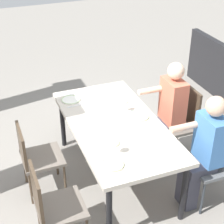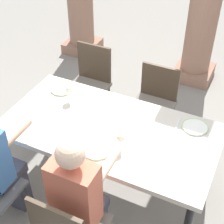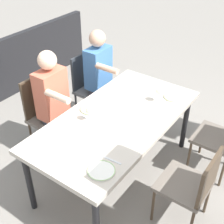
{
  "view_description": "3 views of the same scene",
  "coord_description": "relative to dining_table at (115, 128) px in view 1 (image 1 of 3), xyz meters",
  "views": [
    {
      "loc": [
        -3.19,
        1.28,
        3.0
      ],
      "look_at": [
        0.02,
        0.03,
        0.91
      ],
      "focal_mm": 59.55,
      "sensor_mm": 36.0,
      "label": 1
    },
    {
      "loc": [
        0.99,
        -2.02,
        2.79
      ],
      "look_at": [
        -0.0,
        0.06,
        0.91
      ],
      "focal_mm": 55.84,
      "sensor_mm": 36.0,
      "label": 2
    },
    {
      "loc": [
        2.05,
        1.41,
        2.57
      ],
      "look_at": [
        0.07,
        -0.0,
        0.89
      ],
      "focal_mm": 49.58,
      "sensor_mm": 36.0,
      "label": 3
    }
  ],
  "objects": [
    {
      "name": "fork_0",
      "position": [
        -0.82,
        0.29,
        0.07
      ],
      "size": [
        0.03,
        0.17,
        0.01
      ],
      "primitive_type": "cube",
      "rotation": [
        0.0,
        0.0,
        0.09
      ],
      "color": "silver",
      "rests_on": "dining_table"
    },
    {
      "name": "plate_1",
      "position": [
        0.03,
        -0.29,
        0.07
      ],
      "size": [
        0.24,
        0.24,
        0.02
      ],
      "color": "silver",
      "rests_on": "dining_table"
    },
    {
      "name": "chair_mid_south",
      "position": [
        0.11,
        -0.91,
        -0.16
      ],
      "size": [
        0.44,
        0.44,
        0.97
      ],
      "color": "#6A6158",
      "rests_on": "ground"
    },
    {
      "name": "fork_2",
      "position": [
        0.52,
        0.32,
        0.07
      ],
      "size": [
        0.03,
        0.17,
        0.01
      ],
      "primitive_type": "cube",
      "rotation": [
        0.0,
        0.0,
        0.07
      ],
      "color": "silver",
      "rests_on": "dining_table"
    },
    {
      "name": "spoon_0",
      "position": [
        -0.52,
        0.29,
        0.07
      ],
      "size": [
        0.02,
        0.17,
        0.01
      ],
      "primitive_type": "cube",
      "rotation": [
        0.0,
        0.0,
        0.01
      ],
      "color": "silver",
      "rests_on": "dining_table"
    },
    {
      "name": "spoon_1",
      "position": [
        0.18,
        -0.29,
        0.07
      ],
      "size": [
        0.03,
        0.17,
        0.01
      ],
      "primitive_type": "cube",
      "rotation": [
        0.0,
        0.0,
        -0.06
      ],
      "color": "silver",
      "rests_on": "dining_table"
    },
    {
      "name": "chair_west_south",
      "position": [
        -0.69,
        -0.91,
        -0.17
      ],
      "size": [
        0.44,
        0.44,
        0.94
      ],
      "color": "#5B5E61",
      "rests_on": "ground"
    },
    {
      "name": "plate_0",
      "position": [
        -0.67,
        0.29,
        0.07
      ],
      "size": [
        0.21,
        0.21,
        0.02
      ],
      "color": "silver",
      "rests_on": "dining_table"
    },
    {
      "name": "chair_west_north",
      "position": [
        -0.69,
        0.91,
        -0.18
      ],
      "size": [
        0.44,
        0.44,
        0.92
      ],
      "color": "#6A6158",
      "rests_on": "ground"
    },
    {
      "name": "diner_woman_green",
      "position": [
        -0.69,
        -0.7,
        -0.01
      ],
      "size": [
        0.35,
        0.49,
        1.31
      ],
      "color": "#3F3F4C",
      "rests_on": "ground"
    },
    {
      "name": "dining_table",
      "position": [
        0.0,
        0.0,
        0.0
      ],
      "size": [
        1.88,
        0.97,
        0.78
      ],
      "color": "beige",
      "rests_on": "ground"
    },
    {
      "name": "chair_mid_north",
      "position": [
        0.11,
        0.9,
        -0.21
      ],
      "size": [
        0.44,
        0.44,
        0.86
      ],
      "color": "#6A6158",
      "rests_on": "ground"
    },
    {
      "name": "fork_1",
      "position": [
        -0.12,
        -0.29,
        0.07
      ],
      "size": [
        0.03,
        0.17,
        0.01
      ],
      "primitive_type": "cube",
      "rotation": [
        0.0,
        0.0,
        -0.08
      ],
      "color": "silver",
      "rests_on": "dining_table"
    },
    {
      "name": "ground_plane",
      "position": [
        0.0,
        0.0,
        -0.71
      ],
      "size": [
        16.0,
        16.0,
        0.0
      ],
      "primitive_type": "plane",
      "color": "gray"
    },
    {
      "name": "wine_glass_1",
      "position": [
        0.19,
        -0.19,
        0.18
      ],
      "size": [
        0.07,
        0.07,
        0.16
      ],
      "color": "white",
      "rests_on": "dining_table"
    },
    {
      "name": "wine_glass_0",
      "position": [
        -0.51,
        0.19,
        0.19
      ],
      "size": [
        0.08,
        0.08,
        0.17
      ],
      "color": "white",
      "rests_on": "dining_table"
    },
    {
      "name": "spoon_2",
      "position": [
        0.82,
        0.32,
        0.07
      ],
      "size": [
        0.03,
        0.17,
        0.01
      ],
      "primitive_type": "cube",
      "rotation": [
        0.0,
        0.0,
        -0.09
      ],
      "color": "silver",
      "rests_on": "dining_table"
    },
    {
      "name": "plate_2",
      "position": [
        0.67,
        0.32,
        0.07
      ],
      "size": [
        0.23,
        0.23,
        0.02
      ],
      "color": "white",
      "rests_on": "dining_table"
    },
    {
      "name": "diner_man_white",
      "position": [
        0.11,
        -0.72,
        -0.0
      ],
      "size": [
        0.35,
        0.49,
        1.33
      ],
      "color": "#3F3F4C",
      "rests_on": "ground"
    }
  ]
}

